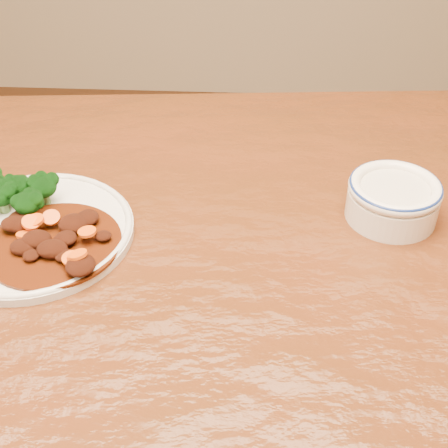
{
  "coord_description": "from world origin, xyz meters",
  "views": [
    {
      "loc": [
        0.06,
        -0.51,
        1.22
      ],
      "look_at": [
        0.02,
        0.07,
        0.77
      ],
      "focal_mm": 50.0,
      "sensor_mm": 36.0,
      "label": 1
    }
  ],
  "objects": [
    {
      "name": "mince_stew",
      "position": [
        -0.17,
        0.03,
        0.77
      ],
      "size": [
        0.16,
        0.16,
        0.03
      ],
      "color": "#441C07",
      "rests_on": "dinner_plate"
    },
    {
      "name": "dining_table",
      "position": [
        0.0,
        0.0,
        0.67
      ],
      "size": [
        1.57,
        1.02,
        0.75
      ],
      "rotation": [
        0.0,
        0.0,
        0.08
      ],
      "color": "#53220E",
      "rests_on": "ground"
    },
    {
      "name": "dinner_plate",
      "position": [
        -0.2,
        0.06,
        0.76
      ],
      "size": [
        0.24,
        0.24,
        0.01
      ],
      "rotation": [
        0.0,
        0.0,
        0.44
      ],
      "color": "silver",
      "rests_on": "dining_table"
    },
    {
      "name": "broccoli_florets",
      "position": [
        -0.24,
        0.1,
        0.78
      ],
      "size": [
        0.11,
        0.08,
        0.04
      ],
      "color": "#64984E",
      "rests_on": "dinner_plate"
    },
    {
      "name": "dip_bowl",
      "position": [
        0.23,
        0.12,
        0.78
      ],
      "size": [
        0.11,
        0.11,
        0.05
      ],
      "rotation": [
        0.0,
        0.0,
        0.31
      ],
      "color": "white",
      "rests_on": "dining_table"
    }
  ]
}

